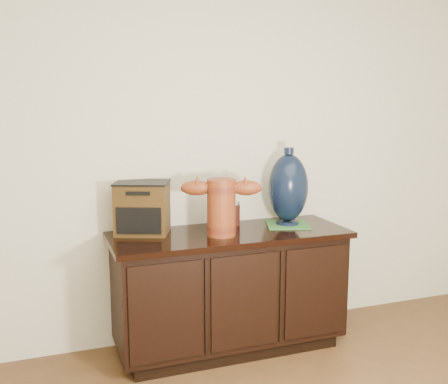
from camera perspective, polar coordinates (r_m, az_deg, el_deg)
name	(u,v)px	position (r m, az deg, el deg)	size (l,w,h in m)	color
sideboard	(230,289)	(3.32, 0.60, -10.56)	(1.46, 0.56, 0.75)	black
terracotta_vessel	(221,204)	(3.09, -0.30, -1.31)	(0.48, 0.24, 0.34)	brown
tv_radio	(142,208)	(3.19, -8.87, -1.69)	(0.39, 0.35, 0.32)	#3C280F
green_mat	(287,224)	(3.41, 6.91, -3.52)	(0.26, 0.26, 0.01)	#336B30
lamp_base	(288,188)	(3.36, 7.00, 0.43)	(0.32, 0.32, 0.49)	black
spray_can	(236,214)	(3.36, 1.29, -2.36)	(0.05, 0.05, 0.16)	#51140E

